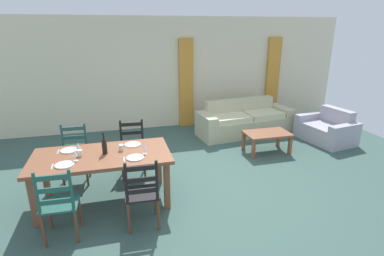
{
  "coord_description": "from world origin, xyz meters",
  "views": [
    {
      "loc": [
        -1.17,
        -4.18,
        2.44
      ],
      "look_at": [
        0.11,
        0.73,
        0.75
      ],
      "focal_mm": 28.27,
      "sensor_mm": 36.0,
      "label": 1
    }
  ],
  "objects_px": {
    "dining_chair_far_right": "(133,149)",
    "coffee_cup_primary": "(121,148)",
    "dining_table": "(102,160)",
    "armchair_upholstered": "(328,130)",
    "coffee_cup_secondary": "(80,153)",
    "dining_chair_far_left": "(75,154)",
    "wine_glass_near_left": "(75,153)",
    "wine_bottle": "(104,146)",
    "dining_chair_near_left": "(59,204)",
    "wine_glass_near_right": "(144,147)",
    "coffee_table": "(267,136)",
    "dining_chair_near_right": "(142,193)",
    "couch": "(244,121)",
    "wine_glass_far_left": "(78,146)"
  },
  "relations": [
    {
      "from": "wine_glass_near_left",
      "to": "coffee_cup_primary",
      "type": "xyz_separation_m",
      "value": [
        0.6,
        0.21,
        -0.07
      ]
    },
    {
      "from": "armchair_upholstered",
      "to": "coffee_cup_primary",
      "type": "bearing_deg",
      "value": -164.21
    },
    {
      "from": "dining_chair_far_left",
      "to": "wine_glass_near_left",
      "type": "height_order",
      "value": "dining_chair_far_left"
    },
    {
      "from": "dining_table",
      "to": "dining_chair_far_right",
      "type": "height_order",
      "value": "dining_chair_far_right"
    },
    {
      "from": "wine_glass_near_left",
      "to": "armchair_upholstered",
      "type": "relative_size",
      "value": 0.13
    },
    {
      "from": "wine_bottle",
      "to": "couch",
      "type": "distance_m",
      "value": 3.94
    },
    {
      "from": "coffee_cup_secondary",
      "to": "armchair_upholstered",
      "type": "height_order",
      "value": "coffee_cup_secondary"
    },
    {
      "from": "wine_glass_near_left",
      "to": "armchair_upholstered",
      "type": "height_order",
      "value": "wine_glass_near_left"
    },
    {
      "from": "dining_chair_near_right",
      "to": "armchair_upholstered",
      "type": "xyz_separation_m",
      "value": [
        4.35,
        2.09,
        -0.23
      ]
    },
    {
      "from": "dining_chair_far_left",
      "to": "coffee_table",
      "type": "bearing_deg",
      "value": 5.05
    },
    {
      "from": "dining_chair_near_left",
      "to": "coffee_cup_secondary",
      "type": "height_order",
      "value": "dining_chair_near_left"
    },
    {
      "from": "dining_chair_far_right",
      "to": "coffee_cup_primary",
      "type": "height_order",
      "value": "dining_chair_far_right"
    },
    {
      "from": "coffee_cup_secondary",
      "to": "wine_glass_far_left",
      "type": "bearing_deg",
      "value": 101.55
    },
    {
      "from": "dining_chair_near_left",
      "to": "armchair_upholstered",
      "type": "bearing_deg",
      "value": 21.37
    },
    {
      "from": "dining_chair_far_left",
      "to": "dining_chair_near_right",
      "type": "bearing_deg",
      "value": -58.23
    },
    {
      "from": "dining_chair_far_left",
      "to": "coffee_cup_primary",
      "type": "relative_size",
      "value": 10.67
    },
    {
      "from": "wine_glass_near_left",
      "to": "dining_chair_near_right",
      "type": "bearing_deg",
      "value": -36.41
    },
    {
      "from": "coffee_cup_primary",
      "to": "wine_glass_near_right",
      "type": "bearing_deg",
      "value": -34.46
    },
    {
      "from": "dining_chair_near_left",
      "to": "dining_chair_far_right",
      "type": "relative_size",
      "value": 1.0
    },
    {
      "from": "wine_bottle",
      "to": "armchair_upholstered",
      "type": "height_order",
      "value": "wine_bottle"
    },
    {
      "from": "dining_chair_far_left",
      "to": "couch",
      "type": "distance_m",
      "value": 3.97
    },
    {
      "from": "coffee_cup_secondary",
      "to": "dining_chair_far_left",
      "type": "bearing_deg",
      "value": 102.83
    },
    {
      "from": "wine_bottle",
      "to": "wine_glass_near_right",
      "type": "relative_size",
      "value": 1.96
    },
    {
      "from": "dining_chair_far_right",
      "to": "coffee_cup_primary",
      "type": "bearing_deg",
      "value": -105.34
    },
    {
      "from": "couch",
      "to": "wine_glass_near_right",
      "type": "bearing_deg",
      "value": -136.86
    },
    {
      "from": "dining_chair_far_left",
      "to": "armchair_upholstered",
      "type": "relative_size",
      "value": 0.75
    },
    {
      "from": "dining_chair_near_left",
      "to": "wine_glass_near_left",
      "type": "xyz_separation_m",
      "value": [
        0.16,
        0.58,
        0.38
      ]
    },
    {
      "from": "dining_chair_far_left",
      "to": "coffee_cup_secondary",
      "type": "relative_size",
      "value": 10.67
    },
    {
      "from": "dining_chair_far_left",
      "to": "coffee_cup_primary",
      "type": "height_order",
      "value": "dining_chair_far_left"
    },
    {
      "from": "dining_table",
      "to": "coffee_cup_primary",
      "type": "height_order",
      "value": "coffee_cup_primary"
    },
    {
      "from": "dining_chair_near_left",
      "to": "coffee_cup_secondary",
      "type": "bearing_deg",
      "value": 74.17
    },
    {
      "from": "dining_chair_near_right",
      "to": "armchair_upholstered",
      "type": "relative_size",
      "value": 0.75
    },
    {
      "from": "dining_table",
      "to": "dining_chair_near_left",
      "type": "height_order",
      "value": "dining_chair_near_left"
    },
    {
      "from": "dining_chair_near_left",
      "to": "wine_glass_far_left",
      "type": "xyz_separation_m",
      "value": [
        0.19,
        0.84,
        0.38
      ]
    },
    {
      "from": "dining_chair_far_right",
      "to": "dining_chair_near_left",
      "type": "bearing_deg",
      "value": -122.76
    },
    {
      "from": "wine_glass_near_left",
      "to": "dining_chair_far_left",
      "type": "bearing_deg",
      "value": 98.16
    },
    {
      "from": "dining_chair_near_left",
      "to": "coffee_table",
      "type": "height_order",
      "value": "dining_chair_near_left"
    },
    {
      "from": "wine_glass_near_left",
      "to": "coffee_table",
      "type": "height_order",
      "value": "wine_glass_near_left"
    },
    {
      "from": "dining_chair_near_right",
      "to": "wine_glass_far_left",
      "type": "bearing_deg",
      "value": 132.58
    },
    {
      "from": "wine_glass_near_left",
      "to": "coffee_cup_primary",
      "type": "relative_size",
      "value": 1.79
    },
    {
      "from": "dining_chair_far_right",
      "to": "coffee_cup_primary",
      "type": "relative_size",
      "value": 10.67
    },
    {
      "from": "dining_chair_far_right",
      "to": "coffee_table",
      "type": "relative_size",
      "value": 1.07
    },
    {
      "from": "wine_glass_near_left",
      "to": "coffee_cup_secondary",
      "type": "bearing_deg",
      "value": 74.02
    },
    {
      "from": "armchair_upholstered",
      "to": "coffee_cup_secondary",
      "type": "bearing_deg",
      "value": -165.22
    },
    {
      "from": "dining_chair_near_right",
      "to": "couch",
      "type": "xyz_separation_m",
      "value": [
        2.73,
        3.04,
        -0.19
      ]
    },
    {
      "from": "wine_glass_near_right",
      "to": "coffee_table",
      "type": "relative_size",
      "value": 0.18
    },
    {
      "from": "coffee_table",
      "to": "armchair_upholstered",
      "type": "relative_size",
      "value": 0.71
    },
    {
      "from": "wine_glass_near_left",
      "to": "coffee_table",
      "type": "xyz_separation_m",
      "value": [
        3.5,
        1.24,
        -0.51
      ]
    },
    {
      "from": "wine_bottle",
      "to": "couch",
      "type": "bearing_deg",
      "value": 36.07
    },
    {
      "from": "couch",
      "to": "wine_bottle",
      "type": "bearing_deg",
      "value": -143.93
    }
  ]
}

